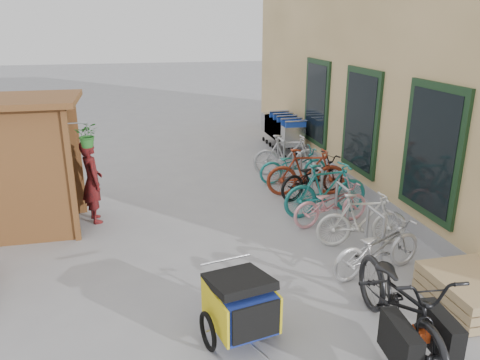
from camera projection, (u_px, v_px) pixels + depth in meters
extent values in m
plane|color=#949597|center=(230.00, 278.00, 6.91)|extent=(80.00, 80.00, 0.00)
cube|color=#E3BD82|center=(454.00, 26.00, 11.32)|extent=(6.00, 13.00, 7.00)
cube|color=#949597|center=(333.00, 166.00, 11.77)|extent=(0.18, 13.00, 0.30)
cube|color=#163119|center=(432.00, 151.00, 7.59)|extent=(0.06, 1.50, 2.20)
cube|color=black|center=(430.00, 151.00, 7.59)|extent=(0.02, 1.25, 1.95)
cube|color=#163119|center=(361.00, 121.00, 9.90)|extent=(0.06, 1.50, 2.20)
cube|color=black|center=(359.00, 121.00, 9.89)|extent=(0.02, 1.25, 1.95)
cube|color=#163119|center=(317.00, 103.00, 12.21)|extent=(0.06, 1.50, 2.20)
cube|color=black|center=(316.00, 103.00, 12.20)|extent=(0.02, 1.25, 1.95)
cube|color=brown|center=(71.00, 177.00, 7.76)|extent=(0.09, 0.09, 2.30)
cube|color=brown|center=(79.00, 156.00, 8.96)|extent=(0.09, 0.09, 2.30)
cube|color=brown|center=(13.00, 180.00, 7.60)|extent=(1.80, 0.05, 2.30)
cube|color=brown|center=(28.00, 160.00, 8.75)|extent=(1.80, 0.05, 2.30)
cube|color=brown|center=(11.00, 100.00, 7.79)|extent=(2.15, 1.65, 0.10)
cube|color=brown|center=(11.00, 183.00, 8.21)|extent=(1.30, 1.15, 0.04)
cube|color=brown|center=(6.00, 150.00, 8.02)|extent=(1.30, 1.15, 0.04)
cylinder|color=#A5A8AD|center=(77.00, 123.00, 7.51)|extent=(0.36, 0.02, 0.02)
imported|color=#236423|center=(88.00, 135.00, 7.61)|extent=(0.38, 0.33, 0.42)
cylinder|color=#A5A8AD|center=(382.00, 244.00, 7.03)|extent=(0.05, 0.05, 0.84)
cylinder|color=#A5A8AD|center=(367.00, 231.00, 7.49)|extent=(0.05, 0.05, 0.84)
cylinder|color=#A5A8AD|center=(377.00, 212.00, 7.13)|extent=(0.05, 0.50, 0.05)
cylinder|color=#A5A8AD|center=(348.00, 214.00, 8.14)|extent=(0.05, 0.05, 0.84)
cylinder|color=#A5A8AD|center=(336.00, 204.00, 8.60)|extent=(0.05, 0.05, 0.84)
cylinder|color=#A5A8AD|center=(343.00, 187.00, 8.23)|extent=(0.05, 0.50, 0.05)
cylinder|color=#A5A8AD|center=(321.00, 191.00, 9.25)|extent=(0.05, 0.05, 0.84)
cylinder|color=#A5A8AD|center=(312.00, 183.00, 9.71)|extent=(0.05, 0.05, 0.84)
cylinder|color=#A5A8AD|center=(318.00, 167.00, 9.34)|extent=(0.05, 0.50, 0.05)
cylinder|color=#A5A8AD|center=(301.00, 173.00, 10.35)|extent=(0.05, 0.05, 0.84)
cylinder|color=#A5A8AD|center=(293.00, 167.00, 10.82)|extent=(0.05, 0.05, 0.84)
cylinder|color=#A5A8AD|center=(297.00, 152.00, 10.45)|extent=(0.05, 0.50, 0.05)
cylinder|color=#A5A8AD|center=(284.00, 158.00, 11.46)|extent=(0.05, 0.05, 0.84)
cylinder|color=#A5A8AD|center=(278.00, 153.00, 11.92)|extent=(0.05, 0.05, 0.84)
cylinder|color=#A5A8AD|center=(281.00, 139.00, 11.56)|extent=(0.05, 0.50, 0.05)
cube|color=#A17F5E|center=(471.00, 300.00, 6.23)|extent=(1.00, 1.20, 0.12)
cube|color=#A17F5E|center=(473.00, 291.00, 6.18)|extent=(1.00, 1.20, 0.12)
cube|color=#A17F5E|center=(474.00, 282.00, 6.14)|extent=(1.00, 1.20, 0.12)
cube|color=silver|center=(290.00, 134.00, 13.05)|extent=(0.59, 0.90, 0.55)
cube|color=#1B41B2|center=(296.00, 124.00, 12.51)|extent=(0.59, 0.04, 0.19)
cylinder|color=silver|center=(296.00, 121.00, 12.46)|extent=(0.62, 0.04, 0.04)
cylinder|color=black|center=(285.00, 158.00, 12.84)|extent=(0.04, 0.13, 0.13)
cube|color=silver|center=(286.00, 131.00, 13.40)|extent=(0.59, 0.90, 0.55)
cube|color=#1B41B2|center=(291.00, 121.00, 12.85)|extent=(0.59, 0.04, 0.19)
cylinder|color=silver|center=(292.00, 119.00, 12.80)|extent=(0.62, 0.04, 0.04)
cylinder|color=black|center=(281.00, 154.00, 13.19)|extent=(0.04, 0.13, 0.13)
cube|color=silver|center=(282.00, 128.00, 13.74)|extent=(0.59, 0.90, 0.55)
cube|color=#1B41B2|center=(287.00, 119.00, 13.20)|extent=(0.59, 0.04, 0.19)
cylinder|color=silver|center=(287.00, 116.00, 13.14)|extent=(0.62, 0.04, 0.04)
cylinder|color=black|center=(277.00, 151.00, 13.53)|extent=(0.04, 0.13, 0.13)
cube|color=silver|center=(278.00, 126.00, 14.08)|extent=(0.59, 0.90, 0.55)
cube|color=#1B41B2|center=(283.00, 116.00, 13.54)|extent=(0.59, 0.04, 0.19)
cylinder|color=silver|center=(283.00, 114.00, 13.49)|extent=(0.62, 0.04, 0.04)
cylinder|color=black|center=(274.00, 148.00, 13.87)|extent=(0.04, 0.13, 0.13)
cube|color=silver|center=(274.00, 123.00, 14.43)|extent=(0.59, 0.90, 0.55)
cube|color=#1B41B2|center=(279.00, 114.00, 13.89)|extent=(0.59, 0.04, 0.19)
cylinder|color=silver|center=(279.00, 112.00, 13.83)|extent=(0.62, 0.04, 0.04)
cylinder|color=black|center=(270.00, 145.00, 14.22)|extent=(0.04, 0.13, 0.13)
cube|color=navy|center=(240.00, 305.00, 5.45)|extent=(0.76, 0.91, 0.47)
cube|color=yellow|center=(215.00, 311.00, 5.32)|extent=(0.19, 0.79, 0.47)
cube|color=yellow|center=(265.00, 298.00, 5.58)|extent=(0.19, 0.79, 0.47)
cube|color=black|center=(256.00, 322.00, 5.08)|extent=(0.56, 0.14, 0.43)
cube|color=black|center=(239.00, 281.00, 5.40)|extent=(0.81, 0.89, 0.23)
torus|color=black|center=(208.00, 331.00, 5.37)|extent=(0.15, 0.47, 0.47)
torus|color=black|center=(271.00, 314.00, 5.69)|extent=(0.15, 0.47, 0.47)
cylinder|color=#B7B7BC|center=(267.00, 358.00, 4.94)|extent=(0.17, 0.68, 0.03)
cylinder|color=#B7B7BC|center=(225.00, 260.00, 5.71)|extent=(0.64, 0.16, 0.03)
imported|color=black|center=(400.00, 301.00, 5.33)|extent=(0.95, 2.24, 1.15)
cube|color=black|center=(400.00, 343.00, 4.82)|extent=(0.24, 0.66, 0.45)
cube|color=black|center=(440.00, 333.00, 4.98)|extent=(0.24, 0.66, 0.45)
cube|color=#C13B12|center=(421.00, 334.00, 4.88)|extent=(0.14, 0.19, 0.12)
imported|color=maroon|center=(92.00, 181.00, 8.67)|extent=(0.52, 0.66, 1.57)
imported|color=#BCBCC2|center=(378.00, 247.00, 6.92)|extent=(1.70, 0.93, 0.85)
imported|color=silver|center=(362.00, 220.00, 7.78)|extent=(1.60, 0.64, 0.94)
imported|color=pink|center=(331.00, 204.00, 8.64)|extent=(1.62, 0.79, 0.82)
imported|color=teal|center=(326.00, 190.00, 9.01)|extent=(1.80, 0.65, 1.06)
imported|color=black|center=(313.00, 177.00, 10.02)|extent=(1.82, 1.12, 0.90)
imported|color=maroon|center=(307.00, 172.00, 10.07)|extent=(1.80, 0.78, 1.05)
imported|color=teal|center=(293.00, 165.00, 10.90)|extent=(1.63, 0.57, 0.86)
imported|color=#BCBCC2|center=(287.00, 155.00, 11.47)|extent=(1.73, 0.74, 1.01)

